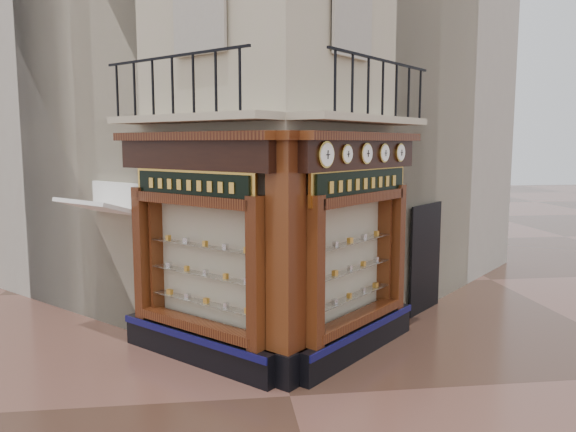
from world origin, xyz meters
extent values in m
plane|color=#432A1F|center=(0.00, 0.00, 0.00)|extent=(80.00, 80.00, 0.00)
cube|color=#BBA992|center=(0.00, 6.16, 6.00)|extent=(11.31, 11.31, 12.00)
cube|color=#B0A999|center=(-2.47, 8.63, 5.50)|extent=(11.31, 11.31, 11.00)
cube|color=#B0A999|center=(2.47, 8.63, 5.50)|extent=(11.31, 11.31, 11.00)
cube|color=black|center=(-1.44, 1.54, 0.28)|extent=(2.72, 2.72, 0.55)
cube|color=#0E0D43|center=(-1.57, 1.41, 0.49)|extent=(2.50, 2.50, 0.12)
cube|color=#351309|center=(-0.45, 0.55, 1.77)|extent=(0.37, 0.37, 2.45)
cube|color=#351309|center=(-2.43, 2.53, 1.77)|extent=(0.37, 0.37, 2.45)
cube|color=#FFE6C1|center=(-1.20, 1.77, 1.75)|extent=(1.80, 1.80, 2.10)
cube|color=black|center=(-1.42, 1.55, 3.60)|extent=(2.69, 2.69, 0.50)
cube|color=#351309|center=(-1.47, 1.50, 3.91)|extent=(2.86, 2.86, 0.14)
cube|color=black|center=(1.44, 1.54, 0.28)|extent=(2.72, 2.72, 0.55)
cube|color=#0E0D43|center=(1.57, 1.41, 0.49)|extent=(2.50, 2.50, 0.12)
cube|color=#351309|center=(0.45, 0.55, 1.77)|extent=(0.37, 0.37, 2.45)
cube|color=#351309|center=(2.43, 2.53, 1.77)|extent=(0.37, 0.37, 2.45)
cube|color=#FFE6C1|center=(1.20, 1.77, 1.75)|extent=(1.80, 1.80, 2.10)
cube|color=black|center=(1.42, 1.55, 3.60)|extent=(2.69, 2.69, 0.50)
cube|color=#351309|center=(1.47, 1.50, 3.91)|extent=(2.86, 2.86, 0.14)
cube|color=black|center=(0.00, 0.50, 0.28)|extent=(0.78, 0.78, 0.55)
cube|color=#351309|center=(0.00, 0.50, 2.20)|extent=(0.64, 0.64, 3.50)
cube|color=#351309|center=(0.00, 0.50, 3.91)|extent=(0.85, 0.85, 0.14)
cube|color=#BBA992|center=(-1.48, 1.49, 4.20)|extent=(2.97, 2.97, 0.12)
cube|color=black|center=(-1.72, 1.26, 5.15)|extent=(2.36, 2.36, 0.04)
cube|color=#BBA992|center=(1.48, 1.49, 4.20)|extent=(2.97, 2.97, 0.12)
cube|color=black|center=(1.72, 1.26, 5.15)|extent=(2.36, 2.36, 0.04)
cylinder|color=gold|center=(0.62, 0.53, 3.62)|extent=(0.33, 0.33, 0.41)
cylinder|color=white|center=(0.64, 0.50, 3.62)|extent=(0.27, 0.27, 0.36)
cube|color=black|center=(0.65, 0.49, 3.62)|extent=(0.02, 0.02, 0.14)
cube|color=black|center=(0.65, 0.49, 3.62)|extent=(0.08, 0.08, 0.01)
cylinder|color=gold|center=(1.04, 0.95, 3.62)|extent=(0.26, 0.26, 0.32)
cylinder|color=white|center=(1.06, 0.93, 3.62)|extent=(0.21, 0.21, 0.27)
cube|color=black|center=(1.07, 0.92, 3.62)|extent=(0.02, 0.02, 0.11)
cube|color=black|center=(1.07, 0.92, 3.62)|extent=(0.06, 0.06, 0.01)
cylinder|color=gold|center=(1.49, 1.40, 3.62)|extent=(0.29, 0.29, 0.36)
cylinder|color=white|center=(1.51, 1.37, 3.62)|extent=(0.23, 0.23, 0.31)
cube|color=black|center=(1.52, 1.36, 3.62)|extent=(0.02, 0.02, 0.12)
cube|color=black|center=(1.52, 1.36, 3.62)|extent=(0.07, 0.07, 0.01)
cylinder|color=gold|center=(1.94, 1.84, 3.62)|extent=(0.27, 0.27, 0.34)
cylinder|color=white|center=(1.96, 1.82, 3.62)|extent=(0.22, 0.22, 0.29)
cube|color=black|center=(1.97, 1.81, 3.62)|extent=(0.02, 0.02, 0.11)
cube|color=black|center=(1.97, 1.81, 3.62)|extent=(0.07, 0.07, 0.01)
cylinder|color=gold|center=(2.38, 2.29, 3.62)|extent=(0.28, 0.28, 0.34)
cylinder|color=white|center=(2.40, 2.26, 3.62)|extent=(0.22, 0.22, 0.30)
cube|color=black|center=(2.41, 2.25, 3.62)|extent=(0.02, 0.02, 0.11)
cube|color=black|center=(2.41, 2.25, 3.62)|extent=(0.07, 0.07, 0.01)
cube|color=gold|center=(-1.45, 1.53, 3.10)|extent=(2.05, 2.05, 0.55)
cube|color=black|center=(-1.48, 1.50, 3.10)|extent=(1.91, 1.91, 0.41)
cube|color=gold|center=(1.45, 1.53, 3.10)|extent=(2.23, 2.23, 0.60)
cube|color=black|center=(1.48, 1.50, 3.10)|extent=(2.08, 2.08, 0.45)
camera|label=1|loc=(-1.04, -7.98, 3.79)|focal=35.00mm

